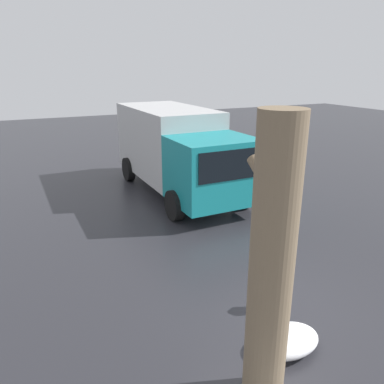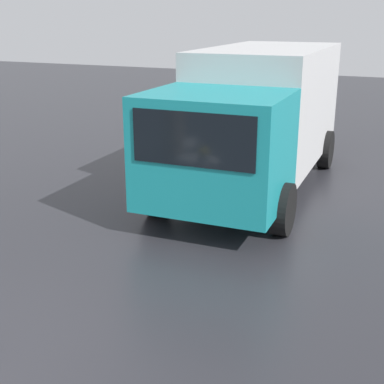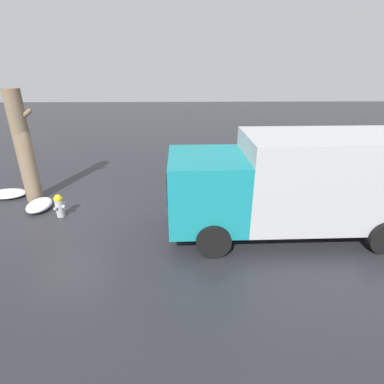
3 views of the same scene
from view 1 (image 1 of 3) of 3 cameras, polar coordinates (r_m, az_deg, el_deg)
ground_plane at (r=7.45m, az=12.74°, el=-16.94°), size 60.00×60.00×0.00m
fire_hydrant at (r=7.24m, az=12.95°, el=-14.40°), size 0.37×0.46×0.76m
tree_trunk at (r=4.75m, az=11.98°, el=-11.27°), size 0.84×0.55×3.86m
delivery_truck at (r=13.12m, az=-2.30°, el=6.73°), size 6.84×2.73×2.88m
snow_pile_by_hydrant at (r=6.55m, az=14.20°, el=-21.08°), size 0.76×1.11×0.32m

